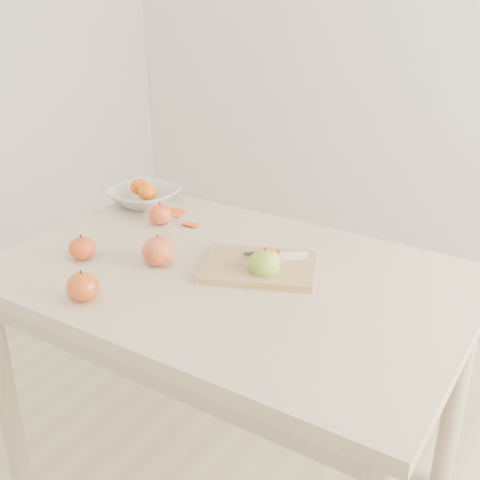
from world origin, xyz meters
The scene contains 14 objects.
table centered at (0.00, 0.00, 0.65)m, with size 1.20×0.80×0.75m.
cutting_board centered at (0.06, 0.05, 0.76)m, with size 0.29×0.21×0.02m, color tan.
board_tangerine centered at (0.09, 0.04, 0.80)m, with size 0.06×0.06×0.05m, color #CD3807.
fruit_bowl centered at (-0.50, 0.26, 0.78)m, with size 0.22×0.22×0.05m, color silver.
bowl_tangerine_near centered at (-0.53, 0.27, 0.80)m, with size 0.06×0.06×0.05m, color #CA4D07.
bowl_tangerine_far centered at (-0.47, 0.24, 0.80)m, with size 0.06×0.06×0.05m, color #E35108.
orange_peel_a centered at (-0.36, 0.24, 0.75)m, with size 0.06×0.04×0.00m, color #DA500F.
orange_peel_b centered at (-0.27, 0.19, 0.75)m, with size 0.04×0.04×0.00m, color #D64A0F.
paring_knife centered at (0.10, 0.12, 0.78)m, with size 0.16×0.10×0.01m.
apple_green centered at (0.09, 0.02, 0.79)m, with size 0.08×0.08×0.07m, color olive.
apple_red_a centered at (-0.35, 0.16, 0.78)m, with size 0.07×0.07×0.06m, color #A71A25.
apple_red_c centered at (-0.21, -0.30, 0.78)m, with size 0.08×0.08×0.07m, color maroon.
apple_red_b centered at (-0.18, -0.06, 0.79)m, with size 0.09×0.09×0.08m, color maroon.
apple_red_d centered at (-0.37, -0.15, 0.78)m, with size 0.07×0.07×0.06m, color #990903.
Camera 1 is at (0.76, -1.15, 1.46)m, focal length 45.00 mm.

